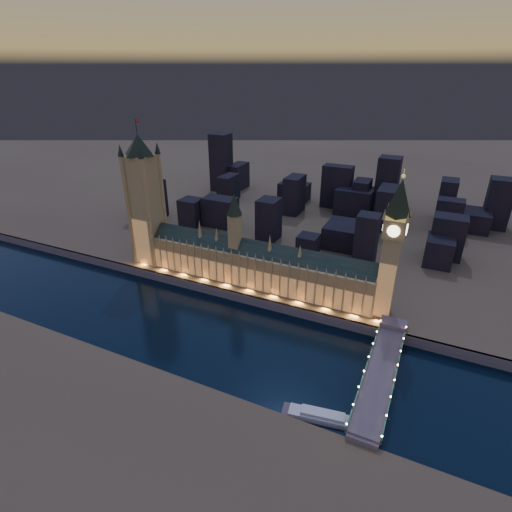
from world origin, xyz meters
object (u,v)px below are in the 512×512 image
at_px(westminster_bridge, 381,373).
at_px(elizabeth_tower, 393,238).
at_px(victoria_tower, 145,195).
at_px(river_boat, 322,416).
at_px(palace_of_westminster, 255,264).

bearing_deg(westminster_bridge, elizabeth_tower, 99.46).
distance_m(victoria_tower, westminster_bridge, 247.29).
height_order(elizabeth_tower, westminster_bridge, elizabeth_tower).
distance_m(victoria_tower, elizabeth_tower, 218.02).
relative_size(victoria_tower, westminster_bridge, 1.16).
relative_size(elizabeth_tower, westminster_bridge, 0.98).
distance_m(victoria_tower, river_boat, 243.35).
bearing_deg(westminster_bridge, river_boat, -118.17).
distance_m(palace_of_westminster, westminster_bridge, 136.08).
height_order(victoria_tower, westminster_bridge, victoria_tower).
height_order(elizabeth_tower, river_boat, elizabeth_tower).
height_order(palace_of_westminster, river_boat, palace_of_westminster).
bearing_deg(victoria_tower, palace_of_westminster, -0.10).
bearing_deg(palace_of_westminster, westminster_bridge, -28.98).
height_order(victoria_tower, river_boat, victoria_tower).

